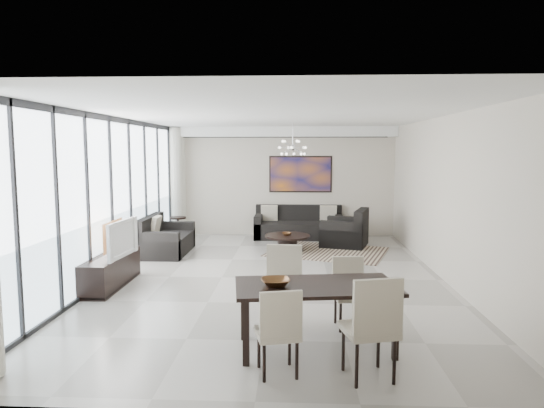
# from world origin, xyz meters

# --- Properties ---
(room_shell) EXTENTS (6.00, 9.00, 2.90)m
(room_shell) POSITION_xyz_m (0.46, 0.00, 1.45)
(room_shell) COLOR #A8A39B
(room_shell) RESTS_ON ground
(window_wall) EXTENTS (0.37, 8.95, 2.90)m
(window_wall) POSITION_xyz_m (-2.86, 0.00, 1.47)
(window_wall) COLOR white
(window_wall) RESTS_ON floor
(soffit) EXTENTS (5.98, 0.40, 0.26)m
(soffit) POSITION_xyz_m (0.00, 4.30, 2.77)
(soffit) COLOR white
(soffit) RESTS_ON room_shell
(painting) EXTENTS (1.68, 0.04, 0.98)m
(painting) POSITION_xyz_m (0.50, 4.47, 1.65)
(painting) COLOR #BD621A
(painting) RESTS_ON room_shell
(chandelier) EXTENTS (0.66, 0.66, 0.71)m
(chandelier) POSITION_xyz_m (0.30, 2.50, 2.35)
(chandelier) COLOR silver
(chandelier) RESTS_ON room_shell
(rug) EXTENTS (2.98, 2.61, 0.01)m
(rug) POSITION_xyz_m (1.10, 2.30, 0.01)
(rug) COLOR black
(rug) RESTS_ON floor
(coffee_table) EXTENTS (1.04, 1.04, 0.36)m
(coffee_table) POSITION_xyz_m (0.19, 2.39, 0.21)
(coffee_table) COLOR black
(coffee_table) RESTS_ON floor
(bowl_coffee) EXTENTS (0.26, 0.26, 0.07)m
(bowl_coffee) POSITION_xyz_m (0.17, 2.35, 0.40)
(bowl_coffee) COLOR brown
(bowl_coffee) RESTS_ON coffee_table
(sofa_main) EXTENTS (2.29, 0.94, 0.83)m
(sofa_main) POSITION_xyz_m (0.46, 4.07, 0.28)
(sofa_main) COLOR black
(sofa_main) RESTS_ON floor
(loveseat) EXTENTS (0.94, 1.66, 0.83)m
(loveseat) POSITION_xyz_m (-2.55, 2.00, 0.28)
(loveseat) COLOR black
(loveseat) RESTS_ON floor
(armchair) EXTENTS (1.27, 1.30, 0.89)m
(armchair) POSITION_xyz_m (1.59, 3.04, 0.31)
(armchair) COLOR black
(armchair) RESTS_ON floor
(side_table) EXTENTS (0.43, 0.43, 0.59)m
(side_table) POSITION_xyz_m (-2.65, 3.65, 0.40)
(side_table) COLOR black
(side_table) RESTS_ON floor
(tv_console) EXTENTS (0.48, 1.70, 0.53)m
(tv_console) POSITION_xyz_m (-2.76, -0.65, 0.27)
(tv_console) COLOR black
(tv_console) RESTS_ON floor
(television) EXTENTS (0.23, 1.07, 0.61)m
(television) POSITION_xyz_m (-2.60, -0.72, 0.84)
(television) COLOR gray
(television) RESTS_ON tv_console
(dining_table) EXTENTS (1.95, 1.16, 0.77)m
(dining_table) POSITION_xyz_m (0.61, -3.10, 0.68)
(dining_table) COLOR black
(dining_table) RESTS_ON floor
(dining_chair_sw) EXTENTS (0.51, 0.51, 0.92)m
(dining_chair_sw) POSITION_xyz_m (0.20, -3.82, 0.53)
(dining_chair_sw) COLOR #B8AB98
(dining_chair_sw) RESTS_ON floor
(dining_chair_se) EXTENTS (0.60, 0.60, 1.08)m
(dining_chair_se) POSITION_xyz_m (1.13, -3.88, 0.62)
(dining_chair_se) COLOR #B8AB98
(dining_chair_se) RESTS_ON floor
(dining_chair_nw) EXTENTS (0.51, 0.51, 1.03)m
(dining_chair_nw) POSITION_xyz_m (0.21, -2.22, 0.60)
(dining_chair_nw) COLOR #B8AB98
(dining_chair_nw) RESTS_ON floor
(dining_chair_ne) EXTENTS (0.46, 0.46, 0.90)m
(dining_chair_ne) POSITION_xyz_m (1.07, -2.30, 0.52)
(dining_chair_ne) COLOR #B8AB98
(dining_chair_ne) RESTS_ON floor
(bowl_dining) EXTENTS (0.38, 0.38, 0.08)m
(bowl_dining) POSITION_xyz_m (0.14, -3.17, 0.81)
(bowl_dining) COLOR brown
(bowl_dining) RESTS_ON dining_table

